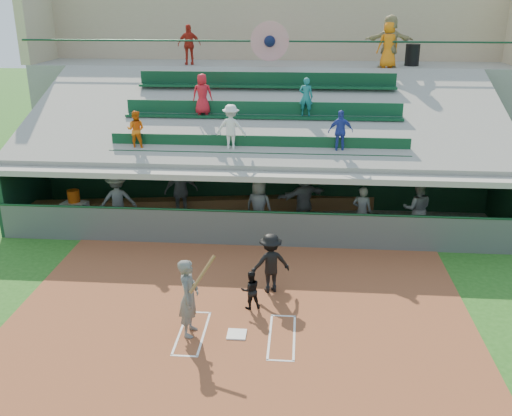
# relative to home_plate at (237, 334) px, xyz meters

# --- Properties ---
(ground) EXTENTS (100.00, 100.00, 0.00)m
(ground) POSITION_rel_home_plate_xyz_m (0.00, 0.00, -0.04)
(ground) COLOR #215517
(ground) RESTS_ON ground
(dirt_slab) EXTENTS (11.00, 9.00, 0.02)m
(dirt_slab) POSITION_rel_home_plate_xyz_m (0.00, 0.50, -0.03)
(dirt_slab) COLOR brown
(dirt_slab) RESTS_ON ground
(home_plate) EXTENTS (0.43, 0.43, 0.03)m
(home_plate) POSITION_rel_home_plate_xyz_m (0.00, 0.00, 0.00)
(home_plate) COLOR silver
(home_plate) RESTS_ON dirt_slab
(batters_box_chalk) EXTENTS (2.65, 1.85, 0.01)m
(batters_box_chalk) POSITION_rel_home_plate_xyz_m (0.00, 0.00, -0.01)
(batters_box_chalk) COLOR silver
(batters_box_chalk) RESTS_ON dirt_slab
(dugout_floor) EXTENTS (16.00, 3.50, 0.04)m
(dugout_floor) POSITION_rel_home_plate_xyz_m (0.00, 6.75, -0.02)
(dugout_floor) COLOR gray
(dugout_floor) RESTS_ON ground
(concourse_slab) EXTENTS (20.00, 3.00, 4.60)m
(concourse_slab) POSITION_rel_home_plate_xyz_m (0.00, 13.50, 2.26)
(concourse_slab) COLOR gray
(concourse_slab) RESTS_ON ground
(grandstand) EXTENTS (20.40, 10.40, 7.80)m
(grandstand) POSITION_rel_home_plate_xyz_m (-0.01, 10.51, 2.23)
(grandstand) COLOR #4F5550
(grandstand) RESTS_ON ground
(batter_at_plate) EXTENTS (0.86, 0.77, 1.95)m
(batter_at_plate) POSITION_rel_home_plate_xyz_m (-1.05, -0.01, 0.91)
(batter_at_plate) COLOR #50524E
(batter_at_plate) RESTS_ON dirt_slab
(catcher) EXTENTS (0.58, 0.51, 0.99)m
(catcher) POSITION_rel_home_plate_xyz_m (0.20, 1.23, 0.48)
(catcher) COLOR black
(catcher) RESTS_ON dirt_slab
(home_umpire) EXTENTS (1.16, 0.90, 1.59)m
(home_umpire) POSITION_rel_home_plate_xyz_m (0.64, 2.14, 0.78)
(home_umpire) COLOR black
(home_umpire) RESTS_ON dirt_slab
(dugout_bench) EXTENTS (16.24, 2.88, 0.49)m
(dugout_bench) POSITION_rel_home_plate_xyz_m (0.17, 8.06, 0.25)
(dugout_bench) COLOR brown
(dugout_bench) RESTS_ON dugout_floor
(white_table) EXTENTS (0.89, 0.74, 0.68)m
(white_table) POSITION_rel_home_plate_xyz_m (-6.24, 6.46, 0.34)
(white_table) COLOR white
(white_table) RESTS_ON dugout_floor
(water_cooler) EXTENTS (0.41, 0.41, 0.41)m
(water_cooler) POSITION_rel_home_plate_xyz_m (-6.26, 6.52, 0.89)
(water_cooler) COLOR #DA530C
(water_cooler) RESTS_ON white_table
(dugout_player_a) EXTENTS (1.36, 1.04, 1.86)m
(dugout_player_a) POSITION_rel_home_plate_xyz_m (-4.61, 6.13, 0.94)
(dugout_player_a) COLOR #5A5E58
(dugout_player_a) RESTS_ON dugout_floor
(dugout_player_b) EXTENTS (1.24, 0.86, 1.95)m
(dugout_player_b) POSITION_rel_home_plate_xyz_m (-2.69, 7.07, 0.98)
(dugout_player_b) COLOR #535551
(dugout_player_b) RESTS_ON dugout_floor
(dugout_player_c) EXTENTS (1.01, 0.81, 1.79)m
(dugout_player_c) POSITION_rel_home_plate_xyz_m (0.05, 5.99, 0.90)
(dugout_player_c) COLOR #545651
(dugout_player_c) RESTS_ON dugout_floor
(dugout_player_d) EXTENTS (1.81, 1.41, 1.92)m
(dugout_player_d) POSITION_rel_home_plate_xyz_m (1.47, 6.81, 0.96)
(dugout_player_d) COLOR #595B56
(dugout_player_d) RESTS_ON dugout_floor
(dugout_player_e) EXTENTS (0.68, 0.52, 1.67)m
(dugout_player_e) POSITION_rel_home_plate_xyz_m (3.30, 5.94, 0.84)
(dugout_player_e) COLOR #535550
(dugout_player_e) RESTS_ON dugout_floor
(dugout_player_f) EXTENTS (0.94, 0.76, 1.83)m
(dugout_player_f) POSITION_rel_home_plate_xyz_m (5.02, 6.12, 0.92)
(dugout_player_f) COLOR #555853
(dugout_player_f) RESTS_ON dugout_floor
(trash_bin) EXTENTS (0.57, 0.57, 0.85)m
(trash_bin) POSITION_rel_home_plate_xyz_m (5.70, 13.04, 4.99)
(trash_bin) COLOR black
(trash_bin) RESTS_ON concourse_slab
(concourse_staff_a) EXTENTS (1.01, 0.65, 1.60)m
(concourse_staff_a) POSITION_rel_home_plate_xyz_m (-3.31, 12.65, 5.36)
(concourse_staff_a) COLOR red
(concourse_staff_a) RESTS_ON concourse_slab
(concourse_staff_b) EXTENTS (0.99, 0.79, 1.77)m
(concourse_staff_b) POSITION_rel_home_plate_xyz_m (4.58, 12.10, 5.45)
(concourse_staff_b) COLOR orange
(concourse_staff_b) RESTS_ON concourse_slab
(concourse_staff_c) EXTENTS (1.86, 0.62, 2.00)m
(concourse_staff_c) POSITION_rel_home_plate_xyz_m (4.62, 12.20, 5.56)
(concourse_staff_c) COLOR tan
(concourse_staff_c) RESTS_ON concourse_slab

